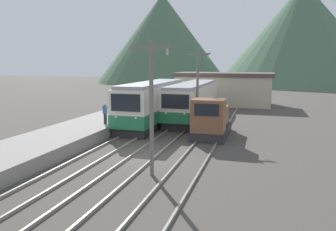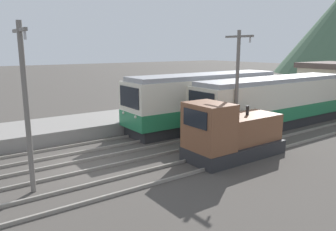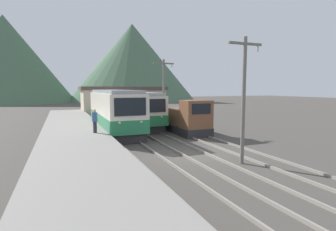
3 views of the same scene
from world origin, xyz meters
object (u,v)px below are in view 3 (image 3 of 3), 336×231
object	(u,v)px
shunting_locomotive	(188,120)
commuter_train_center	(133,110)
commuter_train_left	(114,113)
catenary_mast_mid	(164,92)
person_on_platform	(95,120)
catenary_mast_near	(244,95)

from	to	relation	value
shunting_locomotive	commuter_train_center	bearing A→B (deg)	111.99
commuter_train_left	commuter_train_center	size ratio (longest dim) A/B	0.89
commuter_train_left	catenary_mast_mid	size ratio (longest dim) A/B	1.88
commuter_train_center	person_on_platform	xyz separation A→B (m)	(-5.07, -8.91, 0.08)
shunting_locomotive	catenary_mast_mid	size ratio (longest dim) A/B	0.83
catenary_mast_near	catenary_mast_mid	xyz separation A→B (m)	(0.00, 11.34, 0.00)
commuter_train_center	catenary_mast_mid	size ratio (longest dim) A/B	2.12
commuter_train_center	commuter_train_left	bearing A→B (deg)	-124.72
commuter_train_left	person_on_platform	bearing A→B (deg)	-115.03
commuter_train_center	catenary_mast_near	size ratio (longest dim) A/B	2.12
person_on_platform	commuter_train_left	bearing A→B (deg)	64.97
commuter_train_center	person_on_platform	world-z (taller)	commuter_train_center
commuter_train_left	catenary_mast_near	bearing A→B (deg)	-71.42
shunting_locomotive	catenary_mast_mid	distance (m)	3.41
commuter_train_left	commuter_train_center	distance (m)	4.92
catenary_mast_mid	catenary_mast_near	bearing A→B (deg)	-90.00
shunting_locomotive	catenary_mast_near	distance (m)	9.84
catenary_mast_mid	person_on_platform	xyz separation A→B (m)	(-6.58, -3.39, -1.86)
catenary_mast_near	commuter_train_center	bearing A→B (deg)	95.11
commuter_train_left	catenary_mast_near	distance (m)	13.65
commuter_train_left	commuter_train_center	world-z (taller)	commuter_train_left
catenary_mast_near	person_on_platform	xyz separation A→B (m)	(-6.58, 7.95, -1.86)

